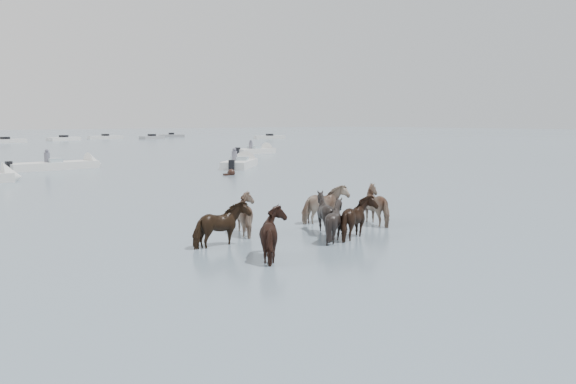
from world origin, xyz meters
TOP-DOWN VIEW (x-y plane):
  - ground at (0.00, 0.00)m, footprint 400.00×400.00m
  - pony_herd at (-0.17, 2.00)m, footprint 6.91×4.14m
  - swimming_pony at (7.80, 18.07)m, footprint 0.72×0.44m
  - motorboat_c at (1.98, 28.45)m, footprint 6.08×1.95m
  - motorboat_d at (11.81, 22.76)m, footprint 4.68×4.53m
  - motorboat_e at (22.24, 34.92)m, footprint 5.05×2.40m

SIDE VIEW (x-z plane):
  - ground at x=0.00m, z-range 0.00..0.00m
  - swimming_pony at x=7.80m, z-range -0.12..0.32m
  - motorboat_c at x=1.98m, z-range -0.74..1.18m
  - motorboat_d at x=11.81m, z-range -0.73..1.19m
  - motorboat_e at x=22.24m, z-range -0.73..1.19m
  - pony_herd at x=-0.17m, z-range -0.17..1.15m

